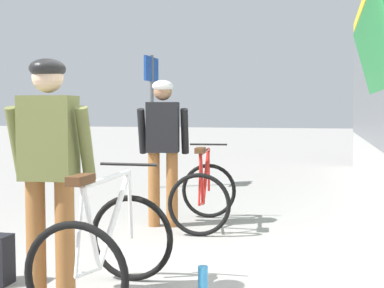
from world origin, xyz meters
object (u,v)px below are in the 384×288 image
cyclist_near_in_olive (49,158)px  platform_sign_post (152,99)px  bicycle_near_white (107,249)px  bicycle_far_red (204,193)px  water_bottle_near_the_bikes (203,281)px  cyclist_far_in_dark (163,139)px

cyclist_near_in_olive → platform_sign_post: platform_sign_post is taller
cyclist_near_in_olive → bicycle_near_white: (0.40, 0.09, -0.65)m
bicycle_far_red → water_bottle_near_the_bikes: (0.52, -2.29, -0.29)m
bicycle_near_white → water_bottle_near_the_bikes: (0.63, 0.34, -0.29)m
cyclist_far_in_dark → bicycle_near_white: (0.37, -2.51, -0.65)m
cyclist_far_in_dark → bicycle_far_red: cyclist_far_in_dark is taller
bicycle_near_white → bicycle_far_red: size_ratio=0.95×
bicycle_far_red → platform_sign_post: 3.53m
bicycle_near_white → platform_sign_post: size_ratio=0.45×
cyclist_near_in_olive → platform_sign_post: 5.73m
platform_sign_post → cyclist_near_in_olive: bearing=-78.6°
cyclist_far_in_dark → bicycle_far_red: size_ratio=1.54×
cyclist_near_in_olive → bicycle_near_white: bearing=12.3°
cyclist_far_in_dark → bicycle_near_white: 2.62m
bicycle_near_white → water_bottle_near_the_bikes: 0.77m
platform_sign_post → water_bottle_near_the_bikes: bearing=-67.3°
cyclist_near_in_olive → bicycle_near_white: size_ratio=1.63×
cyclist_near_in_olive → cyclist_far_in_dark: bearing=89.3°
bicycle_far_red → bicycle_near_white: bearing=-92.6°
cyclist_near_in_olive → water_bottle_near_the_bikes: (1.03, 0.42, -0.94)m
bicycle_near_white → cyclist_near_in_olive: bearing=-167.7°
cyclist_near_in_olive → bicycle_near_white: cyclist_near_in_olive is taller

